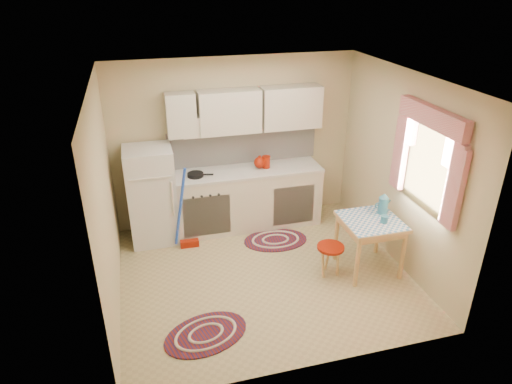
% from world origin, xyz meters
% --- Properties ---
extents(room_shell, '(3.64, 3.60, 2.52)m').
position_xyz_m(room_shell, '(0.16, 0.24, 1.60)').
color(room_shell, tan).
rests_on(room_shell, ground).
extents(fridge, '(0.65, 0.60, 1.40)m').
position_xyz_m(fridge, '(-1.28, 1.25, 0.70)').
color(fridge, silver).
rests_on(fridge, ground).
extents(broom, '(0.28, 0.13, 1.20)m').
position_xyz_m(broom, '(-0.84, 0.90, 0.60)').
color(broom, blue).
rests_on(broom, ground).
extents(base_cabinets, '(2.25, 0.60, 0.88)m').
position_xyz_m(base_cabinets, '(0.07, 1.30, 0.44)').
color(base_cabinets, beige).
rests_on(base_cabinets, ground).
extents(countertop, '(2.27, 0.62, 0.04)m').
position_xyz_m(countertop, '(0.07, 1.30, 0.90)').
color(countertop, beige).
rests_on(countertop, base_cabinets).
extents(frying_pan, '(0.28, 0.28, 0.05)m').
position_xyz_m(frying_pan, '(-0.66, 1.25, 0.94)').
color(frying_pan, black).
rests_on(frying_pan, countertop).
extents(red_kettle, '(0.20, 0.18, 0.19)m').
position_xyz_m(red_kettle, '(0.30, 1.30, 1.01)').
color(red_kettle, maroon).
rests_on(red_kettle, countertop).
extents(red_canister, '(0.12, 0.12, 0.16)m').
position_xyz_m(red_canister, '(0.40, 1.30, 1.00)').
color(red_canister, maroon).
rests_on(red_canister, countertop).
extents(table, '(0.72, 0.72, 0.72)m').
position_xyz_m(table, '(1.34, -0.23, 0.36)').
color(table, '#DCAF6E').
rests_on(table, ground).
extents(stool, '(0.41, 0.41, 0.42)m').
position_xyz_m(stool, '(0.81, -0.22, 0.21)').
color(stool, maroon).
rests_on(stool, ground).
extents(coffee_pot, '(0.17, 0.15, 0.30)m').
position_xyz_m(coffee_pot, '(1.55, -0.11, 0.87)').
color(coffee_pot, teal).
rests_on(coffee_pot, table).
extents(mug, '(0.12, 0.12, 0.10)m').
position_xyz_m(mug, '(1.45, -0.33, 0.77)').
color(mug, teal).
rests_on(mug, table).
extents(rug_center, '(0.96, 0.67, 0.02)m').
position_xyz_m(rug_center, '(0.39, 0.73, 0.01)').
color(rug_center, maroon).
rests_on(rug_center, ground).
extents(rug_left, '(1.07, 0.86, 0.02)m').
position_xyz_m(rug_left, '(-0.91, -0.90, 0.01)').
color(rug_left, maroon).
rests_on(rug_left, ground).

